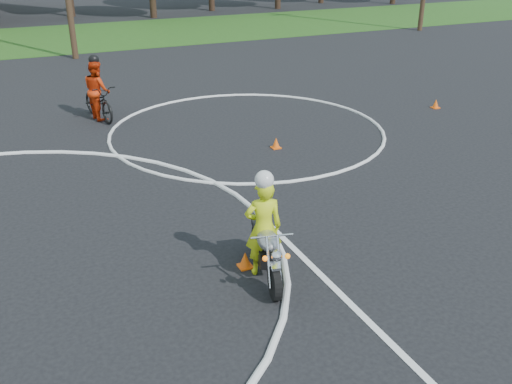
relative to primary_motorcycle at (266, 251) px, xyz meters
name	(u,v)px	position (x,y,z in m)	size (l,w,h in m)	color
course_markings	(58,219)	(-2.97, 3.69, -0.49)	(19.05, 19.05, 0.12)	silver
primary_motorcycle	(266,251)	(0.00, 0.00, 0.00)	(0.82, 1.94, 1.03)	black
rider_primary_grp	(263,225)	(0.00, 0.14, 0.42)	(0.71, 0.55, 1.92)	#CADD17
rider_second_grp	(98,96)	(-0.86, 10.37, 0.21)	(1.12, 2.19, 2.01)	black
traffic_cones	(264,194)	(1.27, 2.79, -0.37)	(19.95, 10.01, 0.30)	#FF5C0D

